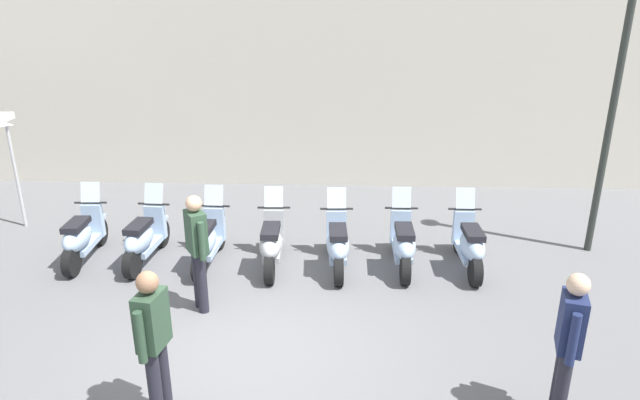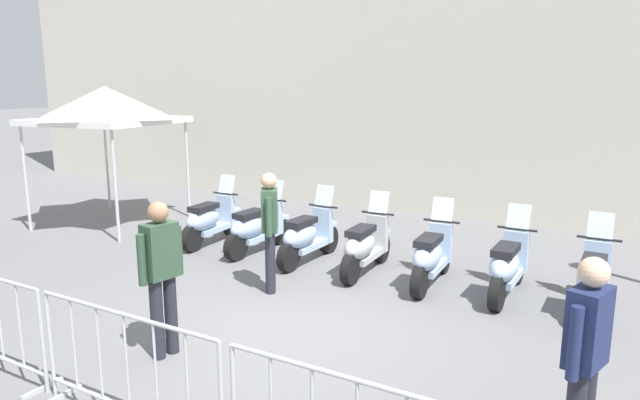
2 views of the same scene
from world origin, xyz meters
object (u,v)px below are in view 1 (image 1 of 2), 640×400
object	(u,v)px
motorcycle_1	(144,238)
motorcycle_4	(337,244)
motorcycle_5	(403,243)
officer_mid_plaza	(197,247)
motorcycle_6	(469,244)
motorcycle_3	(272,243)
motorcycle_2	(207,240)
officer_by_barriers	(154,339)
motorcycle_0	(83,237)
street_lamp	(618,78)
officer_near_row_end	(568,342)

from	to	relation	value
motorcycle_1	motorcycle_4	world-z (taller)	same
motorcycle_5	officer_mid_plaza	distance (m)	3.37
motorcycle_6	officer_mid_plaza	xyz separation A→B (m)	(-4.24, -0.85, 0.53)
motorcycle_3	motorcycle_4	bearing A→B (deg)	-8.41
motorcycle_4	motorcycle_5	world-z (taller)	same
motorcycle_2	officer_by_barriers	world-z (taller)	officer_by_barriers
motorcycle_0	motorcycle_5	bearing A→B (deg)	-8.22
motorcycle_1	motorcycle_4	xyz separation A→B (m)	(3.20, -0.54, 0.00)
motorcycle_3	motorcycle_6	distance (m)	3.24
motorcycle_4	officer_by_barriers	distance (m)	4.03
motorcycle_4	street_lamp	world-z (taller)	street_lamp
officer_near_row_end	officer_mid_plaza	size ratio (longest dim) A/B	1.00
motorcycle_0	motorcycle_1	xyz separation A→B (m)	(1.06, -0.17, 0.00)
motorcycle_2	motorcycle_6	bearing A→B (deg)	-7.41
motorcycle_4	officer_near_row_end	size ratio (longest dim) A/B	1.00
motorcycle_6	street_lamp	distance (m)	3.60
officer_by_barriers	officer_near_row_end	bearing A→B (deg)	-5.97
motorcycle_5	officer_near_row_end	world-z (taller)	officer_near_row_end
motorcycle_5	street_lamp	bearing A→B (deg)	6.67
motorcycle_4	officer_mid_plaza	size ratio (longest dim) A/B	1.00
motorcycle_0	motorcycle_2	xyz separation A→B (m)	(2.12, -0.36, 0.00)
motorcycle_3	officer_mid_plaza	size ratio (longest dim) A/B	1.00
officer_mid_plaza	officer_by_barriers	xyz separation A→B (m)	(-0.17, -2.22, 0.00)
motorcycle_4	street_lamp	xyz separation A→B (m)	(4.58, 0.34, 2.59)
motorcycle_0	street_lamp	xyz separation A→B (m)	(8.84, -0.36, 2.59)
motorcycle_1	motorcycle_5	bearing A→B (deg)	-8.05
motorcycle_3	officer_near_row_end	size ratio (longest dim) A/B	1.00
officer_near_row_end	motorcycle_4	bearing A→B (deg)	116.46
motorcycle_1	street_lamp	bearing A→B (deg)	-1.44
officer_near_row_end	officer_mid_plaza	distance (m)	4.75
officer_mid_plaza	motorcycle_6	bearing A→B (deg)	11.38
motorcycle_2	officer_mid_plaza	bearing A→B (deg)	-88.40
motorcycle_0	officer_near_row_end	bearing A→B (deg)	-35.87
motorcycle_1	motorcycle_4	size ratio (longest dim) A/B	0.99
motorcycle_2	officer_near_row_end	xyz separation A→B (m)	(3.99, -4.06, 0.53)
officer_mid_plaza	officer_by_barriers	size ratio (longest dim) A/B	1.00
motorcycle_1	motorcycle_3	xyz separation A→B (m)	(2.13, -0.38, 0.00)
motorcycle_4	officer_by_barriers	world-z (taller)	officer_by_barriers
motorcycle_6	officer_by_barriers	distance (m)	5.40
motorcycle_0	officer_near_row_end	distance (m)	7.56
motorcycle_1	officer_mid_plaza	size ratio (longest dim) A/B	0.99
motorcycle_0	officer_by_barriers	world-z (taller)	officer_by_barriers
motorcycle_5	motorcycle_2	bearing A→B (deg)	172.73
motorcycle_2	motorcycle_5	distance (m)	3.24
motorcycle_0	motorcycle_3	size ratio (longest dim) A/B	1.00
motorcycle_3	motorcycle_5	world-z (taller)	same
motorcycle_4	motorcycle_6	world-z (taller)	same
motorcycle_2	officer_by_barriers	bearing A→B (deg)	-92.03
motorcycle_4	motorcycle_5	bearing A→B (deg)	-3.59
motorcycle_1	officer_near_row_end	size ratio (longest dim) A/B	0.99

